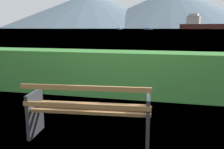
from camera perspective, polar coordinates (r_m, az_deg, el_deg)
name	(u,v)px	position (r m, az deg, el deg)	size (l,w,h in m)	color
ground_plane	(90,136)	(3.87, -5.05, -14.11)	(1400.00, 1400.00, 0.00)	olive
water_surface	(170,29)	(310.03, 13.35, 10.24)	(620.00, 620.00, 0.00)	#7A99A8
park_bench	(89,111)	(3.65, -5.37, -8.39)	(1.84, 0.74, 0.87)	olive
hedge_row	(122,73)	(5.99, 2.28, 0.29)	(12.31, 0.86, 1.06)	#387A33
cargo_ship_large	(211,25)	(304.98, 21.94, 10.68)	(80.20, 31.17, 17.46)	#471E19
fishing_boat_near	(120,29)	(224.80, 1.81, 10.60)	(3.27, 5.53, 2.07)	#335693
sailboat_mid	(148,29)	(208.05, 8.44, 10.44)	(7.31, 6.06, 1.73)	#335693
distant_hills	(151,10)	(569.28, 9.12, 14.53)	(802.39, 413.03, 85.11)	slate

